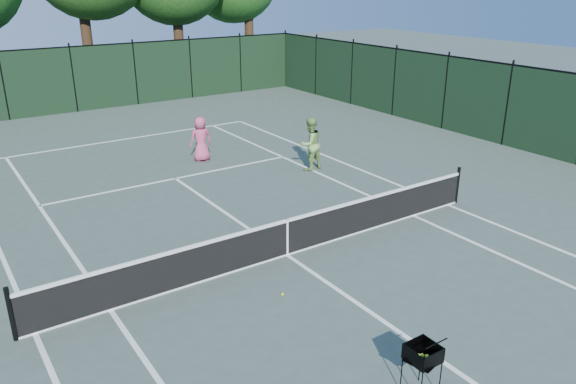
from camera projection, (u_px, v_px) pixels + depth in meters
ground at (287, 255)px, 12.98m from camera, size 90.00×90.00×0.00m
sideline_doubles_left at (35, 334)px, 10.11m from camera, size 0.10×23.77×0.01m
sideline_doubles_right at (448, 205)px, 15.85m from camera, size 0.10×23.77×0.01m
sideline_singles_left at (111, 310)px, 10.83m from camera, size 0.10×23.77×0.01m
sideline_singles_right at (413, 216)px, 15.13m from camera, size 0.10×23.77×0.01m
baseline_far at (119, 140)px, 22.18m from camera, size 10.97×0.10×0.01m
service_line_far at (175, 178)px, 17.93m from camera, size 8.23×0.10×0.01m
center_service_line at (287, 255)px, 12.98m from camera, size 0.10×12.80×0.01m
tennis_net at (287, 237)px, 12.81m from camera, size 11.69×0.09×1.06m
fence_far at (74, 80)px, 26.37m from camera, size 24.00×0.05×3.00m
player_pink at (201, 139)px, 19.42m from camera, size 0.81×0.56×1.57m
player_green at (310, 144)px, 18.49m from camera, size 0.94×0.78×1.76m
ball_hopper at (423, 354)px, 8.42m from camera, size 0.54×0.54×0.86m
loose_ball_midcourt at (282, 294)px, 11.31m from camera, size 0.07×0.07×0.07m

